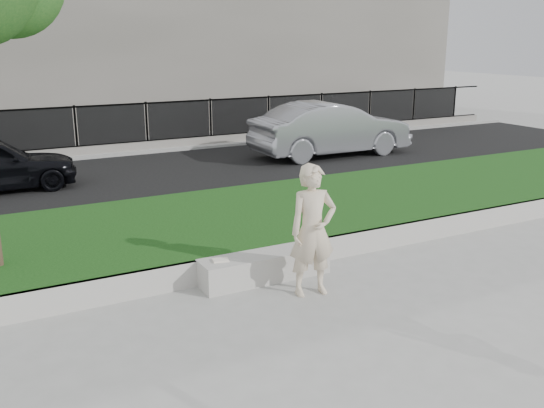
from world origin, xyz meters
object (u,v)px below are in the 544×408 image
book (221,260)px  car_silver (331,129)px  man (313,230)px  stone_bench (265,266)px

book → car_silver: (7.09, 7.78, 0.43)m
car_silver → man: bearing=145.6°
man → car_silver: bearing=63.3°
stone_bench → man: 1.14m
car_silver → book: bearing=138.3°
stone_bench → book: 0.75m
stone_bench → book: size_ratio=9.03×
stone_bench → car_silver: size_ratio=0.41×
stone_bench → car_silver: bearing=50.8°
man → car_silver: size_ratio=0.38×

